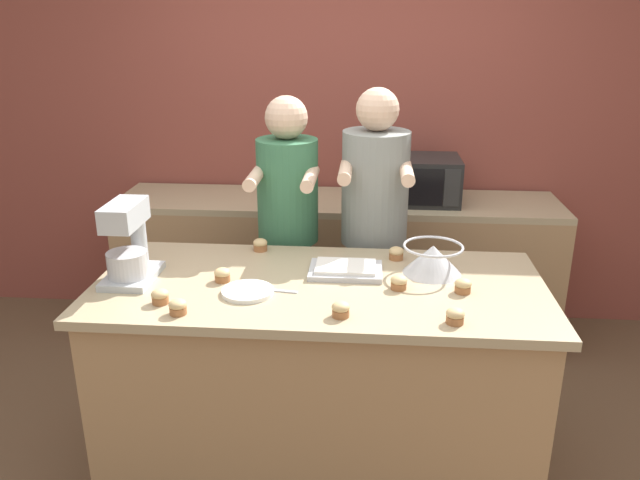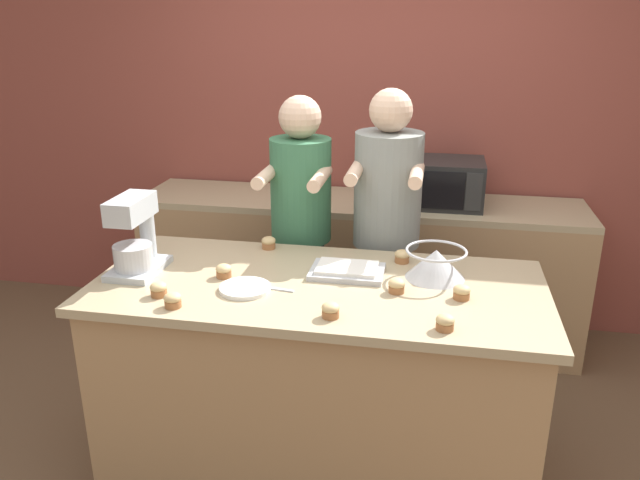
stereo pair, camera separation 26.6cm
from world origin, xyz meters
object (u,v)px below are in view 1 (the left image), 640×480
at_px(stand_mixer, 129,246).
at_px(cupcake_5, 341,309).
at_px(person_right, 373,243).
at_px(cupcake_6, 455,316).
at_px(mixing_bowl, 433,258).
at_px(cupcake_1, 399,282).
at_px(person_left, 288,243).
at_px(cupcake_3, 463,286).
at_px(cupcake_0, 160,296).
at_px(cupcake_7, 178,307).
at_px(cupcake_8, 222,275).
at_px(cupcake_2, 396,253).
at_px(microwave_oven, 421,180).
at_px(knife, 268,290).
at_px(baking_tray, 346,269).
at_px(cupcake_4, 260,245).
at_px(small_plate, 248,291).

height_order(stand_mixer, cupcake_5, stand_mixer).
xyz_separation_m(person_right, cupcake_6, (0.30, -0.99, 0.08)).
height_order(mixing_bowl, cupcake_1, mixing_bowl).
height_order(person_left, cupcake_3, person_left).
height_order(cupcake_0, cupcake_7, same).
distance_m(person_left, cupcake_8, 0.71).
distance_m(cupcake_1, cupcake_5, 0.36).
distance_m(cupcake_2, cupcake_7, 1.07).
bearing_deg(mixing_bowl, stand_mixer, -172.04).
distance_m(microwave_oven, cupcake_0, 1.97).
xyz_separation_m(stand_mixer, cupcake_5, (0.92, -0.28, -0.12)).
distance_m(knife, cupcake_1, 0.55).
height_order(microwave_oven, cupcake_5, microwave_oven).
xyz_separation_m(person_left, cupcake_6, (0.76, -0.99, 0.10)).
bearing_deg(baking_tray, knife, -145.96).
bearing_deg(cupcake_3, cupcake_4, 155.67).
relative_size(cupcake_1, cupcake_5, 1.00).
distance_m(person_right, microwave_oven, 0.77).
distance_m(cupcake_0, cupcake_6, 1.15).
distance_m(cupcake_0, cupcake_3, 1.23).
height_order(person_left, microwave_oven, person_left).
bearing_deg(cupcake_5, stand_mixer, 163.24).
xyz_separation_m(cupcake_5, cupcake_7, (-0.62, -0.03, 0.00)).
height_order(small_plate, cupcake_5, cupcake_5).
height_order(small_plate, cupcake_4, cupcake_4).
bearing_deg(cupcake_7, cupcake_6, 0.51).
distance_m(stand_mixer, mixing_bowl, 1.32).
xyz_separation_m(cupcake_1, cupcake_6, (0.20, -0.29, 0.00)).
height_order(mixing_bowl, cupcake_5, mixing_bowl).
xyz_separation_m(stand_mixer, baking_tray, (0.92, 0.15, -0.14)).
relative_size(person_left, cupcake_5, 23.88).
bearing_deg(cupcake_8, knife, -20.26).
height_order(small_plate, cupcake_0, cupcake_0).
distance_m(stand_mixer, cupcake_2, 1.21).
bearing_deg(person_left, cupcake_8, -106.28).
height_order(baking_tray, microwave_oven, microwave_oven).
height_order(person_right, small_plate, person_right).
height_order(mixing_bowl, cupcake_3, mixing_bowl).
bearing_deg(cupcake_7, cupcake_5, 2.69).
xyz_separation_m(cupcake_6, cupcake_7, (-1.05, -0.01, 0.00)).
relative_size(mixing_bowl, cupcake_8, 3.84).
xyz_separation_m(baking_tray, cupcake_0, (-0.72, -0.37, 0.01)).
height_order(person_left, cupcake_2, person_left).
relative_size(person_left, knife, 7.53).
distance_m(cupcake_4, cupcake_8, 0.40).
bearing_deg(cupcake_0, cupcake_6, -3.81).
bearing_deg(cupcake_6, knife, 162.45).
xyz_separation_m(stand_mixer, microwave_oven, (1.34, 1.39, -0.03)).
relative_size(person_left, cupcake_7, 23.88).
xyz_separation_m(person_left, cupcake_4, (-0.10, -0.29, 0.10)).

